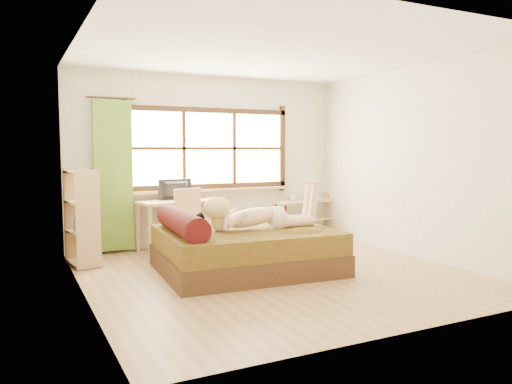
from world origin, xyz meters
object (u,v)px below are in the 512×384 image
bed (242,248)px  desk (178,207)px  woman (259,204)px  pipe_shelf (308,209)px  kitten (189,222)px  bookshelf (82,217)px  chair (191,218)px

bed → desk: (-0.33, 1.64, 0.37)m
woman → pipe_shelf: bearing=47.6°
kitten → bookshelf: 1.56m
chair → pipe_shelf: size_ratio=0.72×
woman → desk: (-0.53, 1.69, -0.19)m
woman → kitten: (-0.87, 0.15, -0.19)m
kitten → desk: bearing=81.2°
woman → pipe_shelf: (1.88, 1.81, -0.38)m
kitten → desk: size_ratio=0.25×
desk → bookshelf: bearing=-172.5°
woman → desk: size_ratio=1.15×
desk → woman: bearing=-82.0°
kitten → bookshelf: (-1.11, 1.10, -0.01)m
kitten → bookshelf: bookshelf is taller
bed → desk: bed is taller
bookshelf → kitten: bearing=-54.5°
pipe_shelf → bookshelf: size_ratio=1.05×
pipe_shelf → kitten: bearing=-158.1°
pipe_shelf → bookshelf: bookshelf is taller
kitten → pipe_shelf: 3.22m
pipe_shelf → bookshelf: (-3.86, -0.56, 0.17)m
bed → kitten: (-0.67, 0.10, 0.37)m
kitten → chair: (0.43, 1.18, -0.13)m
desk → pipe_shelf: size_ratio=0.97×
kitten → bed: bearing=-4.5°
bed → desk: size_ratio=1.72×
desk → chair: size_ratio=1.35×
kitten → woman: bearing=-6.1°
woman → kitten: size_ratio=4.67×
desk → chair: chair is taller
bed → woman: bearing=-11.1°
woman → kitten: woman is taller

